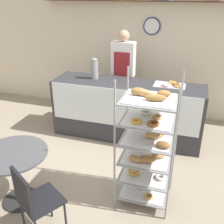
# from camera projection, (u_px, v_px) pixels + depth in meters

# --- Properties ---
(ground_plane) EXTENTS (14.00, 14.00, 0.00)m
(ground_plane) POSITION_uv_depth(u_px,v_px,m) (102.00, 181.00, 3.61)
(ground_plane) COLOR gray
(back_wall) EXTENTS (10.00, 0.30, 2.70)m
(back_wall) POSITION_uv_depth(u_px,v_px,m) (143.00, 47.00, 5.16)
(back_wall) COLOR beige
(back_wall) RESTS_ON ground_plane
(display_counter) EXTENTS (2.53, 0.67, 0.99)m
(display_counter) POSITION_uv_depth(u_px,v_px,m) (127.00, 110.00, 4.52)
(display_counter) COLOR #333338
(display_counter) RESTS_ON ground_plane
(pastry_rack) EXTENTS (0.63, 0.53, 1.61)m
(pastry_rack) POSITION_uv_depth(u_px,v_px,m) (147.00, 145.00, 2.98)
(pastry_rack) COLOR gray
(pastry_rack) RESTS_ON ground_plane
(person_worker) EXTENTS (0.41, 0.23, 1.77)m
(person_worker) POSITION_uv_depth(u_px,v_px,m) (123.00, 75.00, 4.81)
(person_worker) COLOR #282833
(person_worker) RESTS_ON ground_plane
(cafe_table) EXTENTS (0.80, 0.80, 0.70)m
(cafe_table) POSITION_uv_depth(u_px,v_px,m) (15.00, 165.00, 3.06)
(cafe_table) COLOR #262628
(cafe_table) RESTS_ON ground_plane
(cafe_chair) EXTENTS (0.52, 0.52, 0.87)m
(cafe_chair) POSITION_uv_depth(u_px,v_px,m) (33.00, 199.00, 2.56)
(cafe_chair) COLOR black
(cafe_chair) RESTS_ON ground_plane
(coffee_carafe) EXTENTS (0.12, 0.12, 0.36)m
(coffee_carafe) POSITION_uv_depth(u_px,v_px,m) (94.00, 69.00, 4.46)
(coffee_carafe) COLOR gray
(coffee_carafe) RESTS_ON display_counter
(donut_tray_counter) EXTENTS (0.50, 0.32, 0.05)m
(donut_tray_counter) POSITION_uv_depth(u_px,v_px,m) (171.00, 85.00, 4.18)
(donut_tray_counter) COLOR silver
(donut_tray_counter) RESTS_ON display_counter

